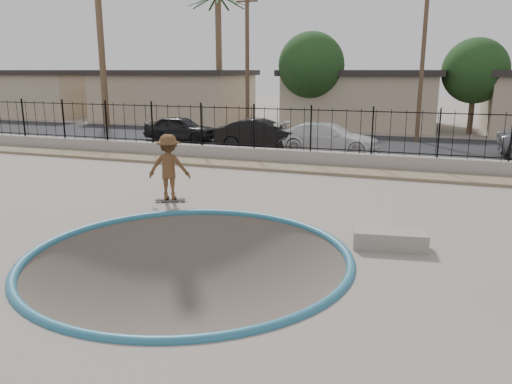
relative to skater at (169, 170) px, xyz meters
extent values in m
cube|color=gray|center=(2.62, 9.00, -2.07)|extent=(120.00, 120.00, 2.20)
torus|color=#276780|center=(2.62, -4.00, -0.97)|extent=(7.04, 7.04, 0.20)
cube|color=#948360|center=(2.62, 6.20, -0.92)|extent=(42.00, 1.60, 0.11)
cube|color=gray|center=(2.62, 7.30, -0.67)|extent=(42.00, 0.45, 0.60)
cube|color=black|center=(2.62, 7.30, -0.25)|extent=(40.00, 0.04, 0.03)
cube|color=black|center=(2.62, 7.30, 1.33)|extent=(40.00, 0.04, 0.04)
cube|color=black|center=(2.62, 14.00, -0.96)|extent=(90.00, 8.00, 0.04)
cube|color=tan|center=(-25.38, 23.50, 0.78)|extent=(10.00, 8.00, 3.50)
cube|color=#292321|center=(-25.38, 23.50, 2.73)|extent=(10.60, 8.60, 0.40)
cube|color=tan|center=(-12.38, 23.50, 0.78)|extent=(11.00, 8.00, 3.50)
cube|color=#292321|center=(-12.38, 23.50, 2.73)|extent=(11.60, 8.60, 0.40)
cube|color=tan|center=(2.62, 23.50, 0.78)|extent=(10.00, 8.00, 3.50)
cube|color=#292321|center=(2.62, 23.50, 2.73)|extent=(10.60, 8.60, 0.40)
cylinder|color=brown|center=(-14.38, 17.00, 4.53)|extent=(0.44, 0.44, 11.00)
cylinder|color=brown|center=(-7.38, 21.00, 3.53)|extent=(0.44, 0.44, 9.00)
cylinder|color=#473323|center=(-3.38, 16.00, 3.53)|extent=(0.24, 0.24, 9.00)
cube|color=#473323|center=(-3.38, 16.00, 6.83)|extent=(1.30, 0.10, 0.10)
cylinder|color=#473323|center=(6.62, 16.00, 3.78)|extent=(0.24, 0.24, 9.50)
cylinder|color=#473323|center=(-0.38, 20.00, 0.53)|extent=(0.34, 0.34, 3.00)
sphere|color=#143311|center=(-0.38, 20.00, 3.23)|extent=(4.32, 4.32, 4.32)
cylinder|color=#473323|center=(9.62, 21.00, 0.40)|extent=(0.34, 0.34, 2.75)
sphere|color=#143311|center=(9.62, 21.00, 2.88)|extent=(3.96, 3.96, 3.96)
imported|color=brown|center=(0.00, 0.00, 0.00)|extent=(1.41, 1.03, 1.95)
cube|color=black|center=(0.00, 0.00, -0.91)|extent=(0.90, 0.56, 0.02)
cylinder|color=silver|center=(-0.24, -0.20, -0.95)|extent=(0.07, 0.05, 0.06)
cylinder|color=silver|center=(-0.31, -0.05, -0.95)|extent=(0.07, 0.05, 0.06)
cylinder|color=silver|center=(0.31, 0.05, -0.95)|extent=(0.07, 0.05, 0.06)
cylinder|color=silver|center=(0.24, 0.20, -0.95)|extent=(0.07, 0.05, 0.06)
cube|color=gray|center=(6.62, -1.97, -0.77)|extent=(1.69, 0.94, 0.40)
imported|color=black|center=(-5.91, 12.00, -0.25)|extent=(4.11, 1.77, 1.38)
imported|color=black|center=(-0.55, 10.40, -0.19)|extent=(4.65, 1.95, 1.50)
imported|color=silver|center=(2.73, 10.49, -0.22)|extent=(5.03, 2.26, 1.43)
camera|label=1|loc=(7.27, -12.96, 2.91)|focal=35.00mm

